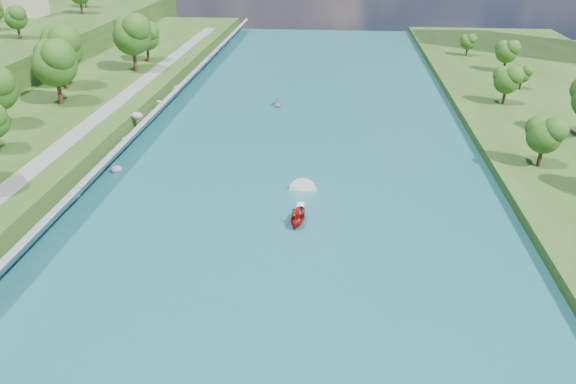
# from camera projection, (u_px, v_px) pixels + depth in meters

# --- Properties ---
(ground) EXTENTS (260.00, 260.00, 0.00)m
(ground) POSITION_uv_depth(u_px,v_px,m) (274.00, 270.00, 56.68)
(ground) COLOR #2D5119
(ground) RESTS_ON ground
(river_water) EXTENTS (55.00, 240.00, 0.10)m
(river_water) POSITION_uv_depth(u_px,v_px,m) (291.00, 186.00, 74.61)
(river_water) COLOR #18555B
(river_water) RESTS_ON ground
(ridge_west) EXTENTS (60.00, 120.00, 9.00)m
(ridge_west) POSITION_uv_depth(u_px,v_px,m) (2.00, 38.00, 146.68)
(ridge_west) COLOR #2D5119
(ridge_west) RESTS_ON ground
(riprap_bank) EXTENTS (3.54, 236.00, 4.21)m
(riprap_bank) POSITION_uv_depth(u_px,v_px,m) (99.00, 169.00, 75.37)
(riprap_bank) COLOR slate
(riprap_bank) RESTS_ON ground
(riverside_path) EXTENTS (3.00, 200.00, 0.10)m
(riverside_path) POSITION_uv_depth(u_px,v_px,m) (52.00, 154.00, 75.74)
(riverside_path) COLOR gray
(riverside_path) RESTS_ON berm_west
(trees_ridge) EXTENTS (23.88, 54.08, 10.31)m
(trees_ridge) POSITION_uv_depth(u_px,v_px,m) (43.00, 2.00, 142.63)
(trees_ridge) COLOR #224B14
(trees_ridge) RESTS_ON ridge_west
(motorboat) EXTENTS (3.60, 18.86, 2.10)m
(motorboat) POSITION_uv_depth(u_px,v_px,m) (299.00, 212.00, 66.46)
(motorboat) COLOR #B20E10
(motorboat) RESTS_ON river_water
(raft) EXTENTS (3.26, 3.88, 1.61)m
(raft) POSITION_uv_depth(u_px,v_px,m) (277.00, 104.00, 106.94)
(raft) COLOR #9C9FA5
(raft) RESTS_ON river_water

